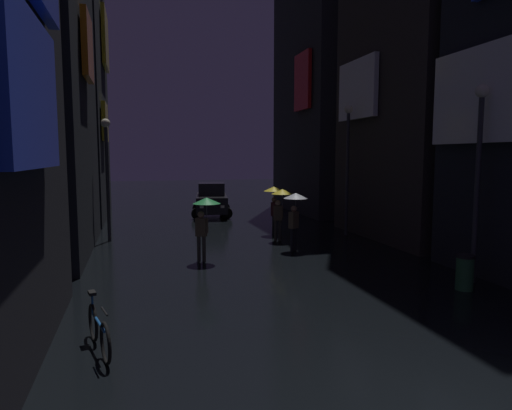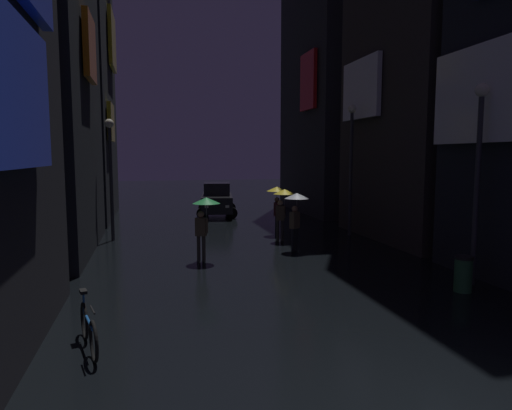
% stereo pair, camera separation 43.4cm
% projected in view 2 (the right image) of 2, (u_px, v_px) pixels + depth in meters
% --- Properties ---
extents(building_right_far, '(4.25, 8.35, 24.29)m').
position_uv_depth(building_right_far, '(332.00, 11.00, 27.43)').
color(building_right_far, '#232328').
rests_on(building_right_far, ground).
extents(pedestrian_midstreet_left_yellow, '(0.90, 0.90, 2.12)m').
position_uv_depth(pedestrian_midstreet_left_yellow, '(277.00, 197.00, 19.96)').
color(pedestrian_midstreet_left_yellow, black).
rests_on(pedestrian_midstreet_left_yellow, ground).
extents(pedestrian_foreground_left_clear, '(0.90, 0.90, 2.12)m').
position_uv_depth(pedestrian_foreground_left_clear, '(296.00, 206.00, 16.56)').
color(pedestrian_foreground_left_clear, black).
rests_on(pedestrian_foreground_left_clear, ground).
extents(pedestrian_foreground_right_yellow, '(0.90, 0.90, 2.12)m').
position_uv_depth(pedestrian_foreground_right_yellow, '(283.00, 200.00, 18.52)').
color(pedestrian_foreground_right_yellow, '#38332D').
rests_on(pedestrian_foreground_right_yellow, ground).
extents(pedestrian_midstreet_centre_green, '(0.90, 0.90, 2.12)m').
position_uv_depth(pedestrian_midstreet_centre_green, '(205.00, 211.00, 14.90)').
color(pedestrian_midstreet_centre_green, '#38332D').
rests_on(pedestrian_midstreet_centre_green, ground).
extents(bicycle_parked_at_storefront, '(0.53, 1.77, 0.96)m').
position_uv_depth(bicycle_parked_at_storefront, '(89.00, 329.00, 8.19)').
color(bicycle_parked_at_storefront, black).
rests_on(bicycle_parked_at_storefront, ground).
extents(car_distant, '(2.65, 4.32, 1.92)m').
position_uv_depth(car_distant, '(217.00, 200.00, 26.27)').
color(car_distant, black).
rests_on(car_distant, ground).
extents(streetlamp_right_near, '(0.36, 0.36, 5.36)m').
position_uv_depth(streetlamp_right_near, '(478.00, 160.00, 12.02)').
color(streetlamp_right_near, '#2D2D33').
rests_on(streetlamp_right_near, ground).
extents(streetlamp_right_far, '(0.36, 0.36, 5.63)m').
position_uv_depth(streetlamp_right_far, '(351.00, 155.00, 19.59)').
color(streetlamp_right_far, '#2D2D33').
rests_on(streetlamp_right_far, ground).
extents(streetlamp_left_far, '(0.36, 0.36, 4.94)m').
position_uv_depth(streetlamp_left_far, '(111.00, 164.00, 18.43)').
color(streetlamp_left_far, '#2D2D33').
rests_on(streetlamp_left_far, ground).
extents(trash_bin, '(0.46, 0.46, 0.93)m').
position_uv_depth(trash_bin, '(463.00, 274.00, 11.67)').
color(trash_bin, '#265933').
rests_on(trash_bin, ground).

